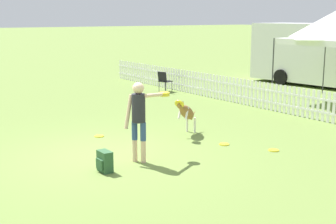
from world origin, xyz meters
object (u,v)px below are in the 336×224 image
at_px(frisbee_midfield, 274,150).
at_px(equipment_trailer, 308,52).
at_px(frisbee_near_handler, 224,144).
at_px(frisbee_near_dog, 99,136).
at_px(handler_person, 140,112).
at_px(leaping_dog, 186,112).
at_px(backpack_on_grass, 105,162).
at_px(folding_chair_center, 164,80).

xyz_separation_m(frisbee_midfield, equipment_trailer, (-6.54, 9.38, 1.40)).
bearing_deg(frisbee_near_handler, frisbee_near_dog, -139.35).
height_order(handler_person, leaping_dog, handler_person).
relative_size(backpack_on_grass, folding_chair_center, 0.51).
bearing_deg(leaping_dog, equipment_trailer, -96.86).
distance_m(handler_person, leaping_dog, 2.51).
relative_size(leaping_dog, frisbee_near_dog, 4.64).
relative_size(frisbee_midfield, folding_chair_center, 0.29).
distance_m(handler_person, frisbee_midfield, 3.24).
bearing_deg(frisbee_near_handler, handler_person, -91.10).
bearing_deg(handler_person, leaping_dog, 90.24).
distance_m(leaping_dog, frisbee_near_dog, 2.29).
height_order(leaping_dog, frisbee_near_handler, leaping_dog).
relative_size(frisbee_near_handler, folding_chair_center, 0.29).
distance_m(frisbee_midfield, backpack_on_grass, 3.92).
height_order(frisbee_near_handler, backpack_on_grass, backpack_on_grass).
distance_m(folding_chair_center, equipment_trailer, 6.89).
bearing_deg(equipment_trailer, frisbee_midfield, -61.14).
bearing_deg(frisbee_midfield, frisbee_near_dog, -142.42).
bearing_deg(backpack_on_grass, folding_chair_center, 138.41).
distance_m(handler_person, folding_chair_center, 9.26).
distance_m(leaping_dog, backpack_on_grass, 3.39).
bearing_deg(folding_chair_center, frisbee_midfield, 148.77).
bearing_deg(folding_chair_center, backpack_on_grass, 125.73).
xyz_separation_m(folding_chair_center, equipment_trailer, (1.82, 6.58, 0.92)).
bearing_deg(handler_person, backpack_on_grass, -109.65).
height_order(backpack_on_grass, equipment_trailer, equipment_trailer).
xyz_separation_m(frisbee_near_dog, frisbee_midfield, (3.43, 2.64, 0.00)).
distance_m(frisbee_midfield, folding_chair_center, 8.83).
xyz_separation_m(leaping_dog, folding_chair_center, (-6.06, 3.54, -0.11)).
height_order(leaping_dog, frisbee_near_dog, leaping_dog).
distance_m(frisbee_near_dog, backpack_on_grass, 2.79).
bearing_deg(folding_chair_center, equipment_trailer, -118.13).
relative_size(frisbee_near_dog, backpack_on_grass, 0.56).
height_order(handler_person, equipment_trailer, equipment_trailer).
xyz_separation_m(handler_person, backpack_on_grass, (0.16, -0.93, -0.85)).
bearing_deg(folding_chair_center, handler_person, 129.37).
height_order(handler_person, folding_chair_center, handler_person).
bearing_deg(equipment_trailer, frisbee_near_dog, -81.50).
relative_size(frisbee_near_handler, equipment_trailer, 0.04).
relative_size(handler_person, leaping_dog, 1.54).
xyz_separation_m(frisbee_near_dog, folding_chair_center, (-4.93, 5.44, 0.48)).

